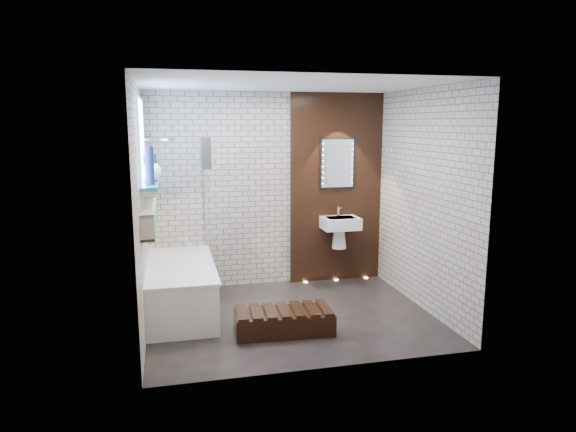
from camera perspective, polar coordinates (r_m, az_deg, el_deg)
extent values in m
plane|color=black|center=(6.03, 0.33, -11.07)|extent=(3.20, 3.20, 0.00)
cube|color=tan|center=(6.94, -2.18, 2.87)|extent=(3.20, 0.04, 2.60)
cube|color=tan|center=(4.45, 4.28, -1.34)|extent=(3.20, 0.04, 2.60)
cube|color=tan|center=(5.54, -15.97, 0.58)|extent=(0.04, 2.60, 2.60)
cube|color=tan|center=(6.25, 14.75, 1.71)|extent=(0.04, 2.60, 2.60)
plane|color=white|center=(5.63, 0.36, 14.41)|extent=(3.20, 3.20, 0.00)
cube|color=black|center=(7.16, 5.36, 3.05)|extent=(1.30, 0.06, 2.60)
cube|color=#7FADE0|center=(5.82, -16.01, 7.97)|extent=(0.03, 1.00, 0.90)
cube|color=teal|center=(5.85, -15.05, 3.40)|extent=(0.18, 1.00, 0.04)
cube|color=teal|center=(5.72, -15.10, -1.27)|extent=(0.14, 1.30, 0.03)
cube|color=#B2A899|center=(5.68, -15.20, 1.01)|extent=(0.14, 1.30, 0.03)
cube|color=#B2A899|center=(5.08, -15.36, -1.40)|extent=(0.14, 0.03, 0.26)
cube|color=#B2A899|center=(6.32, -14.98, 0.88)|extent=(0.14, 0.03, 0.26)
cube|color=white|center=(6.21, -11.83, -7.95)|extent=(0.75, 1.70, 0.55)
cube|color=white|center=(6.13, -11.93, -5.37)|extent=(0.79, 1.74, 0.03)
cylinder|color=silver|center=(6.82, -10.85, -3.08)|extent=(0.04, 0.04, 0.12)
cube|color=white|center=(6.43, -9.10, 1.97)|extent=(0.01, 0.78, 1.40)
cube|color=black|center=(6.18, -9.12, 6.95)|extent=(0.11, 0.28, 0.37)
cylinder|color=silver|center=(6.41, -13.20, 8.27)|extent=(0.18, 0.18, 0.02)
cube|color=white|center=(7.03, 5.84, -0.80)|extent=(0.50, 0.36, 0.16)
cone|color=white|center=(7.12, 5.68, -2.46)|extent=(0.20, 0.20, 0.28)
cylinder|color=silver|center=(7.10, 5.60, 0.54)|extent=(0.03, 0.03, 0.14)
cube|color=black|center=(7.09, 5.50, 5.83)|extent=(0.50, 0.02, 0.70)
cube|color=silver|center=(7.08, 5.53, 5.82)|extent=(0.45, 0.01, 0.65)
cube|color=black|center=(5.57, -0.47, -11.66)|extent=(1.06, 0.52, 0.23)
cylinder|color=#A34719|center=(5.43, -15.21, -1.23)|extent=(0.05, 0.05, 0.09)
cylinder|color=#A34719|center=(5.90, -15.08, -0.18)|extent=(0.05, 0.05, 0.12)
cylinder|color=maroon|center=(5.30, -15.26, -1.25)|extent=(0.06, 0.06, 0.14)
cylinder|color=maroon|center=(6.12, -15.02, 0.31)|extent=(0.06, 0.06, 0.15)
sphere|color=white|center=(5.91, -14.99, 4.79)|extent=(0.23, 0.23, 0.23)
cylinder|color=#16203E|center=(5.91, -15.01, 5.13)|extent=(0.14, 0.14, 0.30)
cylinder|color=#16203E|center=(5.62, -15.11, 5.40)|extent=(0.10, 0.10, 0.40)
cylinder|color=#FFD899|center=(7.24, 1.96, -7.33)|extent=(0.06, 0.06, 0.01)
cylinder|color=#FFD899|center=(7.37, 5.37, -7.06)|extent=(0.06, 0.06, 0.01)
cylinder|color=#FFD899|center=(7.52, 8.64, -6.77)|extent=(0.06, 0.06, 0.01)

